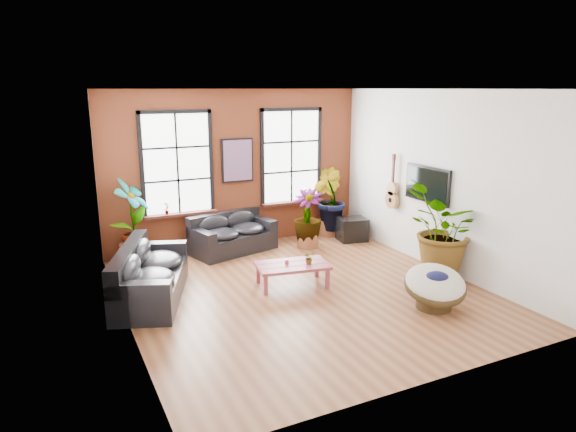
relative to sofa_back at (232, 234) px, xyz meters
name	(u,v)px	position (x,y,z in m)	size (l,w,h in m)	color
room	(299,194)	(0.33, -2.62, 1.37)	(6.04, 6.54, 3.54)	brown
sofa_back	(232,234)	(0.00, 0.00, 0.00)	(2.00, 1.34, 0.84)	black
sofa_left	(148,275)	(-2.19, -1.87, 0.03)	(1.74, 2.51, 0.91)	black
coffee_table	(292,266)	(0.29, -2.43, -0.01)	(1.40, 0.95, 0.50)	maroon
papasan_chair	(435,286)	(1.95, -4.33, 0.01)	(1.31, 1.32, 0.75)	#3B2C15
poster	(237,160)	(0.33, 0.42, 1.57)	(0.74, 0.06, 0.98)	black
tv_wall_unit	(417,187)	(3.26, -2.17, 1.16)	(0.13, 1.86, 1.20)	black
media_box	(352,229)	(2.84, -0.46, -0.11)	(0.73, 0.64, 0.54)	black
pot_back_left	(134,253)	(-2.09, 0.14, -0.18)	(0.71, 0.71, 0.41)	brown
pot_back_right	(328,227)	(2.58, 0.19, -0.19)	(0.72, 0.72, 0.39)	brown
pot_right_wall	(440,269)	(2.93, -3.37, -0.17)	(0.76, 0.76, 0.43)	brown
pot_mid	(308,239)	(1.65, -0.47, -0.20)	(0.52, 0.52, 0.35)	brown
floor_plant_back_left	(132,218)	(-2.07, 0.12, 0.58)	(0.86, 0.58, 1.62)	#174412
floor_plant_back_right	(329,199)	(2.56, 0.17, 0.52)	(0.83, 0.67, 1.51)	#174412
floor_plant_right_wall	(444,230)	(2.94, -3.37, 0.59)	(1.45, 1.26, 1.61)	#174412
floor_plant_mid	(307,216)	(1.64, -0.46, 0.35)	(0.66, 0.66, 1.18)	#174412
table_plant	(309,258)	(0.58, -2.53, 0.15)	(0.20, 0.17, 0.22)	#174412
sill_plant_left	(166,208)	(-1.32, 0.36, 0.65)	(0.14, 0.10, 0.27)	#174412
sill_plant_right	(306,194)	(2.03, 0.36, 0.65)	(0.15, 0.15, 0.27)	#174412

